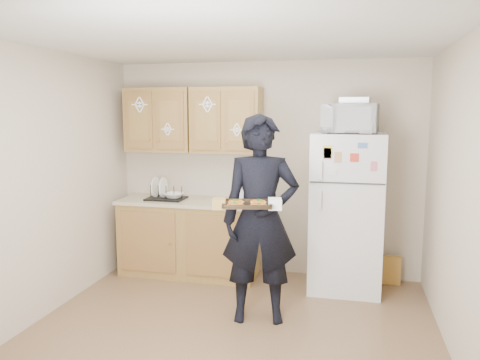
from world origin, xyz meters
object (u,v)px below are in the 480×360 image
refrigerator (346,212)px  dish_rack (166,192)px  person (260,219)px  microwave (350,119)px  baking_tray (247,205)px

refrigerator → dish_rack: size_ratio=3.89×
person → microwave: (0.76, 0.93, 0.90)m
baking_tray → dish_rack: (-1.26, 1.29, -0.16)m
person → dish_rack: person is taller
baking_tray → dish_rack: bearing=122.7°
refrigerator → person: person is taller
refrigerator → baking_tray: (-0.81, -1.27, 0.29)m
person → dish_rack: 1.66m
refrigerator → baking_tray: bearing=-122.5°
dish_rack → microwave: bearing=-1.8°
refrigerator → person: (-0.75, -0.98, 0.10)m
person → dish_rack: (-1.32, 0.99, 0.04)m
dish_rack → person: bearing=-37.0°
refrigerator → dish_rack: refrigerator is taller
refrigerator → microwave: 1.00m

